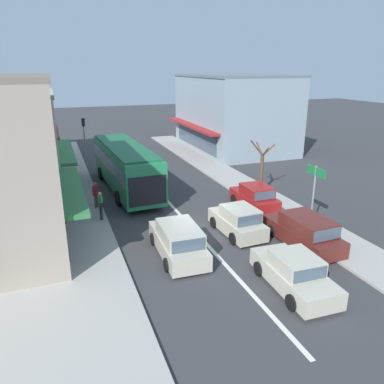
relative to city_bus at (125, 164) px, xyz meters
name	(u,v)px	position (x,y,z in m)	size (l,w,h in m)	color
ground_plane	(195,231)	(2.05, -8.43, -1.88)	(140.00, 140.00, 0.00)	#353538
lane_centre_line	(173,207)	(2.05, -4.43, -1.88)	(0.20, 28.00, 0.01)	silver
sidewalk_left	(58,208)	(-4.75, -2.43, -1.81)	(5.20, 44.00, 0.14)	#A39E96
kerb_right	(245,186)	(8.25, -2.43, -1.82)	(2.80, 44.00, 0.12)	#A39E96
shopfront_far_end	(9,127)	(-8.13, 10.93, 1.53)	(7.24, 8.05, 6.82)	silver
building_right_far	(233,113)	(13.53, 10.36, 1.95)	(9.61, 13.36, 7.68)	#84939E
city_bus	(125,164)	(0.00, 0.00, 0.00)	(3.10, 10.96, 3.23)	#237A4C
sedan_queue_far_back	(294,273)	(3.79, -14.86, -1.22)	(2.02, 4.26, 1.47)	#B7B29E
wagon_behind_bus_mid	(178,241)	(0.36, -10.68, -1.14)	(2.05, 4.56, 1.58)	#B7B29E
hatchback_adjacent_lane_lead	(238,221)	(4.04, -9.49, -1.17)	(1.93, 3.76, 1.54)	#B7B29E
parked_wagon_kerb_front	(304,232)	(6.46, -11.84, -1.14)	(2.03, 4.55, 1.58)	#561E19
parked_hatchback_kerb_second	(255,198)	(6.75, -6.48, -1.17)	(1.84, 3.71, 1.54)	maroon
traffic_light_downstreet	(84,134)	(-2.01, 8.25, 0.97)	(0.33, 0.24, 4.20)	gray
directional_road_sign	(315,183)	(7.92, -10.47, 0.80)	(0.10, 1.40, 3.60)	gray
street_tree_right	(261,169)	(8.55, -4.12, -0.11)	(1.92, 1.63, 3.84)	brown
pedestrian_with_handbag_near	(101,204)	(-2.47, -5.31, -0.81)	(0.30, 0.65, 1.63)	#232838
pedestrian_browsing_midblock	(96,193)	(-2.50, -3.27, -0.81)	(0.44, 0.42, 1.63)	#4C4742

